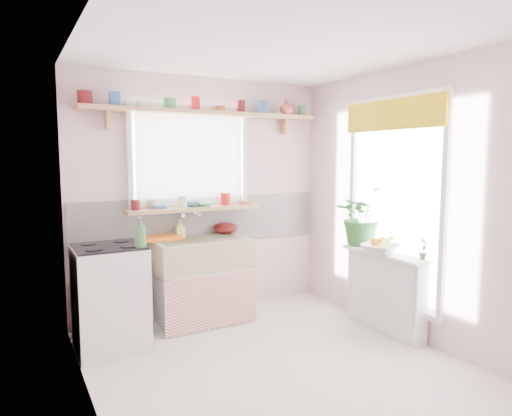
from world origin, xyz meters
TOP-DOWN VIEW (x-y plane):
  - room at (0.66, 0.86)m, footprint 3.20×3.20m
  - sink_unit at (-0.15, 1.29)m, footprint 0.95×0.65m
  - cooker at (-1.10, 1.05)m, footprint 0.58×0.58m
  - radiator_ledge at (1.30, 0.20)m, footprint 0.22×0.95m
  - windowsill at (-0.15, 1.48)m, footprint 1.40×0.22m
  - pine_shelf at (0.00, 1.47)m, footprint 2.52×0.24m
  - shelf_crockery at (-0.02, 1.47)m, footprint 2.47×0.11m
  - sill_crockery at (-0.20, 1.48)m, footprint 1.35×0.11m
  - dish_tray at (-0.53, 1.50)m, footprint 0.41×0.31m
  - colander at (0.22, 1.50)m, footprint 0.27×0.27m
  - jade_plant at (1.33, 0.60)m, footprint 0.64×0.59m
  - fruit_bowl at (1.21, 0.20)m, footprint 0.44×0.44m
  - herb_pot at (1.33, -0.20)m, footprint 0.13×0.11m
  - soap_bottle_sink at (-0.31, 1.47)m, footprint 0.09×0.09m
  - sill_cup at (-0.57, 1.54)m, footprint 0.15×0.15m
  - sill_bowl at (-0.17, 1.54)m, footprint 0.25×0.25m
  - shelf_vase at (0.93, 1.41)m, footprint 0.17×0.17m
  - cooker_bottle at (-0.88, 0.83)m, footprint 0.12×0.13m
  - fruit at (1.22, 0.20)m, footprint 0.20×0.14m

SIDE VIEW (x-z plane):
  - radiator_ledge at x=1.30m, z-range 0.01..0.78m
  - sink_unit at x=-0.15m, z-range -0.13..0.99m
  - cooker at x=-1.10m, z-range 0.00..0.92m
  - fruit_bowl at x=1.21m, z-range 0.78..0.86m
  - dish_tray at x=-0.53m, z-range 0.85..0.89m
  - herb_pot at x=1.33m, z-range 0.78..0.98m
  - fruit at x=1.22m, z-range 0.83..0.93m
  - colander at x=0.22m, z-range 0.85..0.97m
  - soap_bottle_sink at x=-0.31m, z-range 0.85..1.04m
  - cooker_bottle at x=-0.88m, z-range 0.92..1.17m
  - jade_plant at x=1.33m, z-range 0.77..1.38m
  - windowsill at x=-0.15m, z-range 1.12..1.16m
  - sill_bowl at x=-0.17m, z-range 1.16..1.22m
  - sill_cup at x=-0.57m, z-range 1.16..1.25m
  - sill_crockery at x=-0.20m, z-range 1.15..1.27m
  - room at x=0.66m, z-range -0.23..2.97m
  - pine_shelf at x=0.00m, z-range 2.10..2.14m
  - shelf_crockery at x=-0.02m, z-range 2.13..2.25m
  - shelf_vase at x=0.93m, z-range 2.14..2.30m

